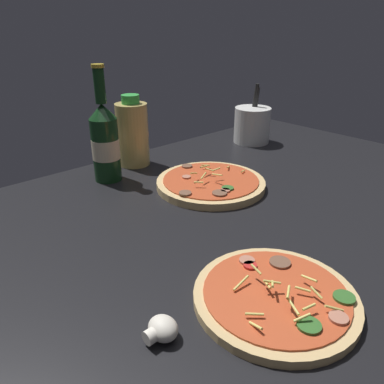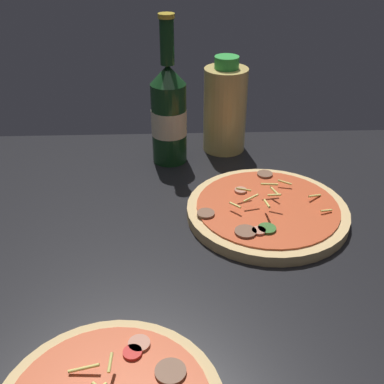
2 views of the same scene
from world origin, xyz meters
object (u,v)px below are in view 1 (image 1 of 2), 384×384
pizza_near (276,297)px  mushroom_left (162,329)px  utensil_crock (252,125)px  beer_bottle (105,141)px  pizza_far (211,183)px  oil_bottle (133,133)px

pizza_near → mushroom_left: (-16.45, 5.58, 0.65)cm
utensil_crock → beer_bottle: bearing=176.0°
pizza_near → pizza_far: size_ratio=0.90×
pizza_near → oil_bottle: bearing=74.2°
pizza_near → pizza_far: 41.75cm
pizza_far → beer_bottle: bearing=127.0°
oil_bottle → pizza_far: bearing=-80.0°
pizza_near → beer_bottle: size_ratio=0.84×
beer_bottle → oil_bottle: beer_bottle is taller
pizza_far → mushroom_left: bearing=-142.2°
pizza_near → utensil_crock: size_ratio=1.26×
oil_bottle → utensil_crock: size_ratio=1.03×
mushroom_left → oil_bottle: bearing=58.8°
pizza_near → beer_bottle: 57.62cm
oil_bottle → utensil_crock: (41.01, -8.59, -3.03)cm
pizza_far → mushroom_left: 48.73cm
pizza_near → oil_bottle: oil_bottle is taller
pizza_far → mushroom_left: pizza_far is taller
pizza_far → utensil_crock: (36.42, 17.39, 4.85)cm
mushroom_left → utensil_crock: (74.90, 47.28, 4.38)cm
beer_bottle → mushroom_left: bearing=-113.9°
pizza_far → beer_bottle: (-15.90, 21.07, 9.07)cm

